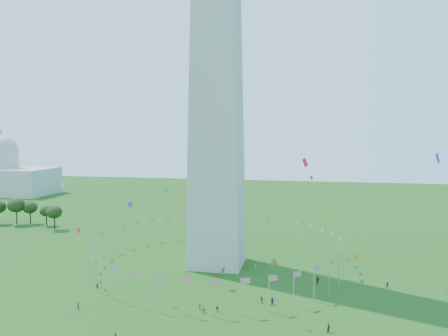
{
  "coord_description": "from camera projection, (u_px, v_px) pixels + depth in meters",
  "views": [
    {
      "loc": [
        28.84,
        -86.05,
        43.19
      ],
      "look_at": [
        5.22,
        35.0,
        32.89
      ],
      "focal_mm": 35.0,
      "sensor_mm": 36.0,
      "label": 1
    }
  ],
  "objects": [
    {
      "name": "ground",
      "position": [
        169.0,
        334.0,
        93.27
      ],
      "size": [
        600.0,
        600.0,
        0.0
      ],
      "primitive_type": "plane",
      "color": "#184610",
      "rests_on": "ground"
    },
    {
      "name": "capitol_building",
      "position": [
        2.0,
        161.0,
        301.76
      ],
      "size": [
        70.0,
        35.0,
        46.0
      ],
      "primitive_type": null,
      "color": "beige",
      "rests_on": "ground"
    },
    {
      "name": "tree_line_west",
      "position": [
        13.0,
        214.0,
        201.56
      ],
      "size": [
        55.28,
        15.53,
        12.31
      ],
      "color": "#2A4416",
      "rests_on": "ground"
    },
    {
      "name": "crowd",
      "position": [
        234.0,
        331.0,
        92.97
      ],
      "size": [
        88.48,
        72.04,
        1.96
      ],
      "color": "black",
      "rests_on": "ground"
    },
    {
      "name": "flag_ring",
      "position": [
        217.0,
        251.0,
        141.8
      ],
      "size": [
        80.24,
        80.24,
        9.0
      ],
      "color": "silver",
      "rests_on": "ground"
    },
    {
      "name": "kites_aloft",
      "position": [
        261.0,
        226.0,
        111.57
      ],
      "size": [
        127.3,
        66.34,
        34.97
      ],
      "color": "orange",
      "rests_on": "ground"
    }
  ]
}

